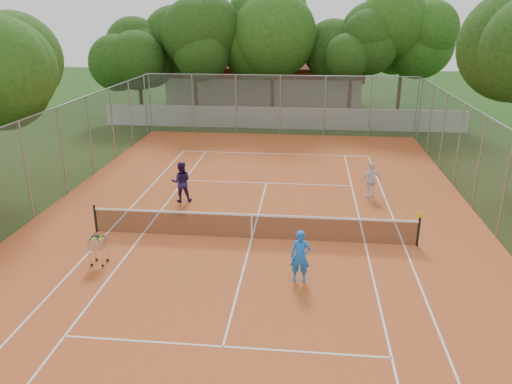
# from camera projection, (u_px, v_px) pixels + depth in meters

# --- Properties ---
(ground) EXTENTS (120.00, 120.00, 0.00)m
(ground) POSITION_uv_depth(u_px,v_px,m) (252.00, 239.00, 18.39)
(ground) COLOR #17370F
(ground) RESTS_ON ground
(court_pad) EXTENTS (18.00, 34.00, 0.02)m
(court_pad) POSITION_uv_depth(u_px,v_px,m) (252.00, 238.00, 18.38)
(court_pad) COLOR #BC5324
(court_pad) RESTS_ON ground
(court_lines) EXTENTS (10.98, 23.78, 0.01)m
(court_lines) POSITION_uv_depth(u_px,v_px,m) (252.00, 238.00, 18.38)
(court_lines) COLOR white
(court_lines) RESTS_ON court_pad
(tennis_net) EXTENTS (11.88, 0.10, 0.98)m
(tennis_net) POSITION_uv_depth(u_px,v_px,m) (252.00, 226.00, 18.21)
(tennis_net) COLOR black
(tennis_net) RESTS_ON court_pad
(perimeter_fence) EXTENTS (18.00, 34.00, 4.00)m
(perimeter_fence) POSITION_uv_depth(u_px,v_px,m) (252.00, 188.00, 17.71)
(perimeter_fence) COLOR slate
(perimeter_fence) RESTS_ON ground
(boundary_wall) EXTENTS (26.00, 0.30, 1.50)m
(boundary_wall) POSITION_uv_depth(u_px,v_px,m) (281.00, 118.00, 35.93)
(boundary_wall) COLOR silver
(boundary_wall) RESTS_ON ground
(clubhouse) EXTENTS (16.40, 9.00, 4.40)m
(clubhouse) POSITION_uv_depth(u_px,v_px,m) (266.00, 80.00, 45.00)
(clubhouse) COLOR beige
(clubhouse) RESTS_ON ground
(tropical_trees) EXTENTS (29.00, 19.00, 10.00)m
(tropical_trees) POSITION_uv_depth(u_px,v_px,m) (285.00, 54.00, 37.31)
(tropical_trees) COLOR #15340D
(tropical_trees) RESTS_ON ground
(player_near) EXTENTS (0.63, 0.43, 1.67)m
(player_near) POSITION_uv_depth(u_px,v_px,m) (300.00, 257.00, 15.16)
(player_near) COLOR blue
(player_near) RESTS_ON court_pad
(player_far_left) EXTENTS (1.00, 0.86, 1.79)m
(player_far_left) POSITION_uv_depth(u_px,v_px,m) (181.00, 182.00, 21.74)
(player_far_left) COLOR #231849
(player_far_left) RESTS_ON court_pad
(player_far_right) EXTENTS (1.01, 0.73, 1.60)m
(player_far_right) POSITION_uv_depth(u_px,v_px,m) (371.00, 180.00, 22.25)
(player_far_right) COLOR white
(player_far_right) RESTS_ON court_pad
(ball_hopper) EXTENTS (0.62, 0.62, 1.03)m
(ball_hopper) POSITION_uv_depth(u_px,v_px,m) (98.00, 250.00, 16.31)
(ball_hopper) COLOR #B5B4BB
(ball_hopper) RESTS_ON court_pad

